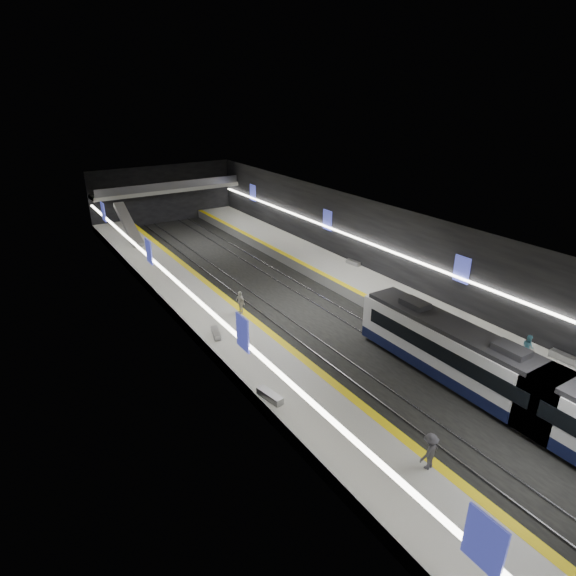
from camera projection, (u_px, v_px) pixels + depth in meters
ground at (303, 312)px, 41.74m from camera, size 70.00×70.00×0.00m
ceiling at (305, 222)px, 38.60m from camera, size 20.00×70.00×0.04m
wall_left at (191, 295)px, 35.22m from camera, size 0.04×70.00×8.00m
wall_right at (392, 249)px, 45.11m from camera, size 0.04×70.00×8.00m
wall_back at (163, 194)px, 67.31m from camera, size 20.00×0.04×8.00m
platform_left at (225, 329)px, 37.83m from camera, size 5.00×70.00×1.00m
tile_surface_left at (224, 323)px, 37.63m from camera, size 5.00×70.00×0.02m
tactile_strip_left at (249, 316)px, 38.71m from camera, size 0.60×70.00×0.02m
platform_right at (369, 289)px, 45.25m from camera, size 5.00×70.00×1.00m
tile_surface_right at (370, 284)px, 45.05m from camera, size 5.00×70.00×0.02m
tactile_strip_right at (351, 288)px, 43.96m from camera, size 0.60×70.00×0.02m
rails at (303, 311)px, 41.71m from camera, size 6.52×70.00×0.12m
train at (547, 401)px, 26.46m from camera, size 2.69×27.71×3.60m
ad_posters at (297, 260)px, 40.75m from camera, size 19.94×53.50×2.20m
cove_light_left at (194, 297)px, 35.40m from camera, size 0.25×68.60×0.12m
cove_light_right at (390, 251)px, 45.09m from camera, size 0.25×68.60×0.12m
mezzanine_bridge at (168, 189)px, 65.30m from camera, size 20.00×3.00×1.50m
escalator at (128, 224)px, 57.05m from camera, size 1.20×7.50×3.92m
bench_left_near at (270, 396)px, 28.47m from camera, size 0.85×1.97×0.47m
bench_left_far at (216, 333)px, 35.68m from camera, size 0.91×1.80×0.42m
bench_right_near at (565, 358)px, 32.44m from camera, size 0.60×1.97×0.48m
bench_right_far at (353, 263)px, 49.70m from camera, size 0.67×1.75×0.42m
passenger_right_a at (390, 297)px, 40.42m from camera, size 0.45×0.62×1.56m
passenger_right_b at (528, 347)px, 32.54m from camera, size 0.99×1.06×1.73m
passenger_left_a at (240, 302)px, 38.91m from camera, size 0.61×1.18×1.92m
passenger_left_b at (430, 452)px, 23.10m from camera, size 1.35×0.88×1.97m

